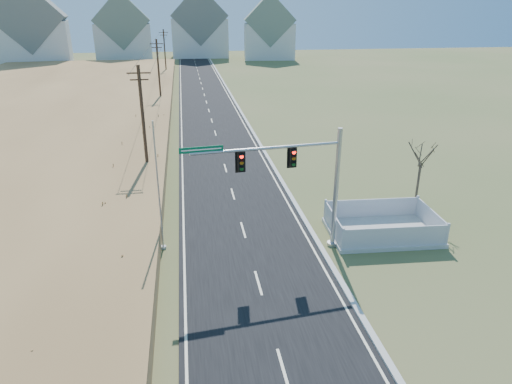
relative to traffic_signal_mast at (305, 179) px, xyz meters
name	(u,v)px	position (x,y,z in m)	size (l,w,h in m)	color
ground	(253,263)	(-3.10, -1.13, -4.36)	(260.00, 260.00, 0.00)	#4A592B
road	(205,97)	(-3.10, 48.87, -4.33)	(8.00, 180.00, 0.06)	black
curb	(232,96)	(1.05, 48.87, -4.27)	(0.30, 180.00, 0.18)	#B2AFA8
reed_marsh	(20,112)	(-27.10, 38.87, -3.71)	(38.00, 110.00, 1.30)	#AE854E
utility_pole_near	(143,121)	(-9.60, 13.87, 0.32)	(1.80, 0.26, 9.00)	#422D1E
utility_pole_mid	(159,72)	(-9.60, 43.87, 0.32)	(1.80, 0.26, 9.00)	#422D1E
utility_pole_far	(165,52)	(-9.60, 73.87, 0.32)	(1.80, 0.26, 9.00)	#422D1E
condo_nw	(32,31)	(-41.10, 98.87, 3.34)	(17.69, 13.38, 19.05)	silver
condo_nnw	(123,32)	(-21.10, 106.87, 2.58)	(14.93, 11.17, 17.03)	silver
condo_n	(199,28)	(-1.10, 110.87, 3.25)	(15.27, 10.20, 18.54)	silver
condo_ne	(269,32)	(16.90, 102.87, 2.48)	(14.12, 10.51, 16.52)	silver
traffic_signal_mast	(305,179)	(0.00, 0.00, 0.00)	(8.86, 1.25, 7.08)	#9EA0A5
fence_enclosure	(382,230)	(5.31, 1.10, -4.07)	(6.70, 4.76, 1.48)	#B7B5AD
open_sign	(366,237)	(3.95, 0.23, -4.04)	(0.48, 0.22, 0.61)	white
flagpole	(159,201)	(-7.99, 1.35, -1.34)	(0.34, 0.34, 7.56)	#B7B5AD
bare_tree	(422,153)	(8.73, 3.64, -0.06)	(2.01, 2.01, 5.34)	#4C3F33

